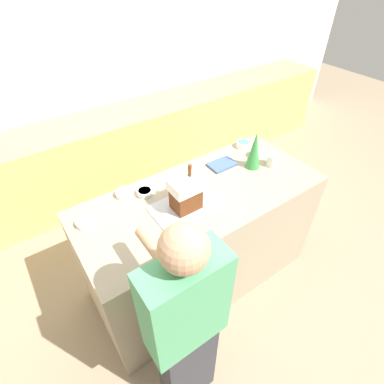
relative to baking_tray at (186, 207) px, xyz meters
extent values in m
plane|color=gray|center=(0.17, 0.05, -0.96)|extent=(12.00, 12.00, 0.00)
cube|color=beige|center=(0.17, 1.99, 0.34)|extent=(8.00, 0.05, 2.60)
cube|color=#DBBC60|center=(0.17, 1.66, -0.51)|extent=(6.00, 0.60, 0.90)
cube|color=gray|center=(0.17, 0.05, -0.48)|extent=(1.78, 0.78, 0.96)
cube|color=#B2B2BC|center=(0.00, 0.00, 0.00)|extent=(0.45, 0.31, 0.01)
cube|color=#5B2D14|center=(0.00, 0.00, 0.08)|extent=(0.18, 0.14, 0.15)
cube|color=white|center=(0.00, 0.00, 0.19)|extent=(0.20, 0.15, 0.07)
cylinder|color=#5B2D14|center=(0.05, 0.02, 0.27)|extent=(0.02, 0.02, 0.08)
cone|color=#33843D|center=(0.69, 0.10, 0.15)|extent=(0.11, 0.11, 0.30)
cylinder|color=white|center=(0.82, 0.35, 0.02)|extent=(0.12, 0.12, 0.05)
cylinder|color=#4770DB|center=(0.82, 0.35, 0.04)|extent=(0.10, 0.10, 0.01)
cylinder|color=silver|center=(0.81, 0.18, 0.02)|extent=(0.11, 0.11, 0.04)
cylinder|color=pink|center=(0.81, 0.18, 0.03)|extent=(0.09, 0.09, 0.01)
cylinder|color=silver|center=(-0.16, 0.28, 0.02)|extent=(0.11, 0.11, 0.04)
cylinder|color=pink|center=(-0.16, 0.28, 0.03)|extent=(0.09, 0.09, 0.01)
cylinder|color=white|center=(-0.60, 0.23, 0.01)|extent=(0.11, 0.11, 0.04)
cylinder|color=white|center=(-0.60, 0.23, 0.03)|extent=(0.09, 0.09, 0.01)
cylinder|color=white|center=(-0.28, 0.35, 0.01)|extent=(0.12, 0.12, 0.04)
cylinder|color=pink|center=(-0.28, 0.35, 0.03)|extent=(0.10, 0.10, 0.01)
cube|color=#3F598C|center=(0.50, 0.24, 0.01)|extent=(0.21, 0.14, 0.02)
cylinder|color=white|center=(0.82, 0.02, 0.04)|extent=(0.09, 0.09, 0.09)
cube|color=#333338|center=(-0.41, -0.61, -0.59)|extent=(0.31, 0.17, 0.75)
cube|color=#4C9966|center=(-0.41, -0.61, 0.08)|extent=(0.41, 0.18, 0.59)
sphere|color=tan|center=(-0.41, -0.61, 0.48)|extent=(0.20, 0.20, 0.20)
cylinder|color=tan|center=(-0.41, -0.40, 0.21)|extent=(0.07, 0.41, 0.07)
camera|label=1|loc=(-0.79, -1.20, 1.36)|focal=28.00mm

